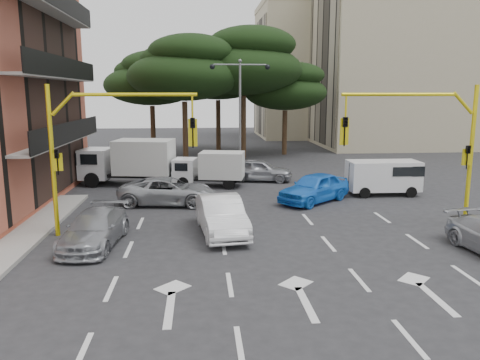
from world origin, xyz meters
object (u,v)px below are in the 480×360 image
object	(u,v)px
box_truck_a	(128,162)
box_truck_b	(209,169)
van_white	(383,177)
car_silver_cross_b	(259,170)
car_blue_compact	(314,188)
car_silver_cross_a	(168,191)
street_lamp_center	(240,96)
signal_mast_left	(98,139)
signal_mast_right	(432,136)
car_silver_wagon	(95,229)
car_white_hatch	(221,215)

from	to	relation	value
box_truck_a	box_truck_b	xyz separation A→B (m)	(5.01, -0.99, -0.34)
box_truck_a	box_truck_b	world-z (taller)	box_truck_a
van_white	box_truck_a	bearing A→B (deg)	-104.84
car_silver_cross_b	box_truck_b	world-z (taller)	box_truck_b
car_blue_compact	car_silver_cross_a	world-z (taller)	car_blue_compact
box_truck_a	street_lamp_center	bearing A→B (deg)	-54.92
signal_mast_left	car_silver_cross_a	size ratio (longest dim) A/B	1.20
signal_mast_left	car_blue_compact	size ratio (longest dim) A/B	1.34
signal_mast_left	car_silver_cross_a	bearing A→B (deg)	65.10
signal_mast_right	street_lamp_center	world-z (taller)	street_lamp_center
box_truck_a	car_blue_compact	bearing A→B (deg)	-108.95
signal_mast_right	car_silver_cross_b	distance (m)	12.84
signal_mast_right	box_truck_a	distance (m)	17.74
signal_mast_right	car_silver_wagon	size ratio (longest dim) A/B	1.35
signal_mast_right	car_silver_wagon	xyz separation A→B (m)	(-13.62, -1.41, -3.24)
signal_mast_left	box_truck_b	bearing A→B (deg)	64.49
car_silver_wagon	car_silver_cross_a	distance (m)	6.83
car_silver_wagon	van_white	world-z (taller)	van_white
signal_mast_left	car_blue_compact	bearing A→B (deg)	26.27
van_white	box_truck_b	bearing A→B (deg)	-107.16
signal_mast_right	van_white	world-z (taller)	signal_mast_right
box_truck_a	signal_mast_left	bearing A→B (deg)	-168.10
car_silver_wagon	car_blue_compact	bearing A→B (deg)	38.21
signal_mast_left	car_silver_cross_b	xyz separation A→B (m)	(7.80, 11.01, -3.16)
car_blue_compact	box_truck_a	size ratio (longest dim) A/B	0.78
signal_mast_right	box_truck_b	world-z (taller)	signal_mast_right
car_blue_compact	box_truck_b	world-z (taller)	box_truck_b
car_silver_cross_b	box_truck_b	bearing A→B (deg)	127.17
signal_mast_left	box_truck_b	distance (m)	10.91
signal_mast_right	car_silver_cross_b	size ratio (longest dim) A/B	1.41
car_blue_compact	box_truck_b	distance (m)	7.10
car_silver_cross_a	box_truck_a	bearing A→B (deg)	33.94
car_silver_cross_a	box_truck_b	size ratio (longest dim) A/B	1.15
signal_mast_right	car_white_hatch	bearing A→B (deg)	-177.98
signal_mast_right	car_silver_cross_b	world-z (taller)	signal_mast_right
car_white_hatch	car_silver_wagon	xyz separation A→B (m)	(-4.81, -1.09, -0.12)
van_white	signal_mast_right	bearing A→B (deg)	-4.47
street_lamp_center	car_white_hatch	bearing A→B (deg)	-97.96
car_white_hatch	van_white	world-z (taller)	van_white
signal_mast_left	car_silver_wagon	xyz separation A→B (m)	(-0.01, -1.41, -3.24)
car_silver_wagon	street_lamp_center	bearing A→B (deg)	71.96
signal_mast_left	street_lamp_center	xyz separation A→B (m)	(6.80, 14.01, 1.54)
car_blue_compact	car_silver_cross_b	distance (m)	6.47
signal_mast_right	street_lamp_center	bearing A→B (deg)	115.91
car_silver_cross_a	car_silver_cross_b	distance (m)	8.13
signal_mast_left	car_silver_cross_a	world-z (taller)	signal_mast_left
signal_mast_right	car_silver_cross_a	world-z (taller)	signal_mast_right
car_silver_cross_b	van_white	xyz separation A→B (m)	(6.41, -4.67, 0.25)
street_lamp_center	box_truck_b	world-z (taller)	street_lamp_center
car_white_hatch	box_truck_a	world-z (taller)	box_truck_a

